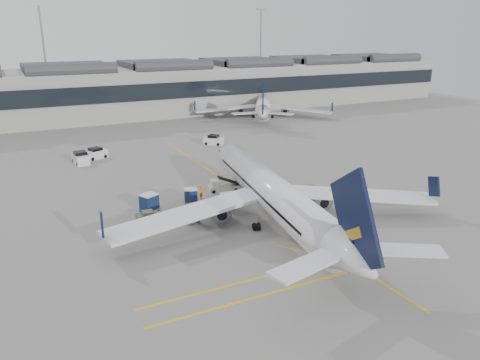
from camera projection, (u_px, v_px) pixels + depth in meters
name	position (u px, v px, depth m)	size (l,w,h in m)	color
ground	(198.00, 236.00, 46.54)	(220.00, 220.00, 0.00)	gray
terminal	(78.00, 92.00, 105.79)	(200.00, 20.45, 12.40)	#9E9E99
light_masts	(59.00, 51.00, 114.47)	(113.00, 0.60, 25.45)	slate
apron_markings	(242.00, 191.00, 59.32)	(0.25, 60.00, 0.01)	gold
airliner_main	(273.00, 194.00, 49.27)	(35.61, 39.20, 10.48)	silver
airliner_far	(263.00, 105.00, 109.37)	(28.63, 31.58, 9.36)	silver
belt_loader	(223.00, 187.00, 59.38)	(4.86, 2.27, 1.93)	beige
baggage_cart_a	(227.00, 200.00, 53.45)	(1.71, 1.41, 1.79)	gray
baggage_cart_b	(191.00, 195.00, 55.27)	(1.94, 1.74, 1.71)	gray
baggage_cart_c	(149.00, 202.00, 52.66)	(2.37, 2.21, 1.99)	gray
baggage_cart_d	(191.00, 215.00, 49.51)	(1.90, 1.74, 1.62)	gray
ramp_agent_a	(201.00, 192.00, 56.38)	(0.62, 0.41, 1.71)	#FF670D
ramp_agent_b	(212.00, 203.00, 52.64)	(0.92, 0.71, 1.89)	#E8580C
pushback_tug	(148.00, 218.00, 49.49)	(2.42, 1.56, 1.32)	#4F5245
safety_cone_nose	(227.00, 164.00, 70.65)	(0.36, 0.36, 0.50)	#F24C0A
safety_cone_engine	(310.00, 201.00, 55.19)	(0.34, 0.34, 0.47)	#F24C0A
service_van_left	(96.00, 154.00, 74.18)	(3.87, 2.93, 1.78)	silver
service_van_mid	(81.00, 158.00, 71.33)	(2.20, 3.87, 1.91)	silver
service_van_right	(214.00, 140.00, 83.22)	(3.65, 3.59, 1.75)	silver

